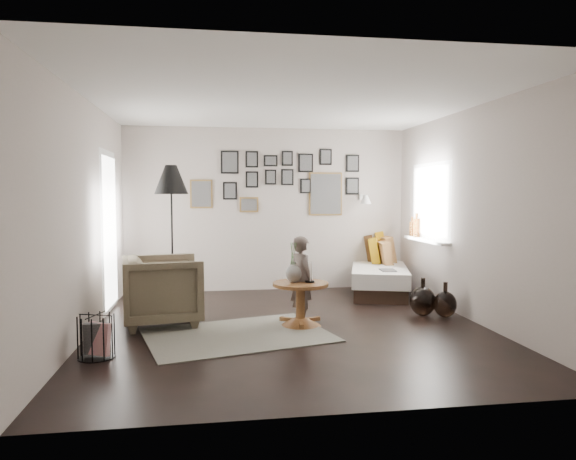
{
  "coord_description": "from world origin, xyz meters",
  "views": [
    {
      "loc": [
        -0.89,
        -5.81,
        1.55
      ],
      "look_at": [
        0.05,
        0.5,
        1.1
      ],
      "focal_mm": 32.0,
      "sensor_mm": 36.0,
      "label": 1
    }
  ],
  "objects": [
    {
      "name": "ground",
      "position": [
        0.0,
        0.0,
        0.0
      ],
      "size": [
        4.8,
        4.8,
        0.0
      ],
      "primitive_type": "plane",
      "color": "black",
      "rests_on": "ground"
    },
    {
      "name": "vase",
      "position": [
        0.05,
        0.06,
        0.66
      ],
      "size": [
        0.19,
        0.19,
        0.47
      ],
      "color": "black",
      "rests_on": "pedestal_table"
    },
    {
      "name": "demijohn_small",
      "position": [
        2.0,
        0.18,
        0.17
      ],
      "size": [
        0.29,
        0.29,
        0.45
      ],
      "color": "black",
      "rests_on": "ground"
    },
    {
      "name": "ceiling",
      "position": [
        0.0,
        0.0,
        2.6
      ],
      "size": [
        4.8,
        4.8,
        0.0
      ],
      "primitive_type": "plane",
      "rotation": [
        3.14,
        0.0,
        0.0
      ],
      "color": "white",
      "rests_on": "wall_back"
    },
    {
      "name": "child",
      "position": [
        0.17,
        0.17,
        0.52
      ],
      "size": [
        0.38,
        0.45,
        1.05
      ],
      "primitive_type": "imported",
      "rotation": [
        0.0,
        0.0,
        1.96
      ],
      "color": "brown",
      "rests_on": "ground"
    },
    {
      "name": "wall_front",
      "position": [
        0.0,
        -2.4,
        1.3
      ],
      "size": [
        4.5,
        0.0,
        4.5
      ],
      "primitive_type": "plane",
      "rotation": [
        -1.57,
        0.0,
        0.0
      ],
      "color": "#AB9E95",
      "rests_on": "ground"
    },
    {
      "name": "armchair_cushion",
      "position": [
        -1.44,
        0.42,
        0.48
      ],
      "size": [
        0.42,
        0.43,
        0.17
      ],
      "primitive_type": "cube",
      "rotation": [
        -0.21,
        0.0,
        0.13
      ],
      "color": "silver",
      "rests_on": "armchair"
    },
    {
      "name": "wall_sconce",
      "position": [
        1.55,
        2.13,
        1.46
      ],
      "size": [
        0.18,
        0.36,
        0.16
      ],
      "color": "white",
      "rests_on": "wall_back"
    },
    {
      "name": "armchair",
      "position": [
        -1.47,
        0.37,
        0.41
      ],
      "size": [
        1.03,
        1.01,
        0.82
      ],
      "primitive_type": "imported",
      "rotation": [
        0.0,
        0.0,
        1.73
      ],
      "color": "brown",
      "rests_on": "ground"
    },
    {
      "name": "candles",
      "position": [
        0.24,
        0.04,
        0.63
      ],
      "size": [
        0.11,
        0.11,
        0.24
      ],
      "color": "black",
      "rests_on": "pedestal_table"
    },
    {
      "name": "gallery_wall",
      "position": [
        0.29,
        2.38,
        1.74
      ],
      "size": [
        2.74,
        0.03,
        1.08
      ],
      "color": "olive",
      "rests_on": "wall_back"
    },
    {
      "name": "wall_right",
      "position": [
        2.25,
        0.0,
        1.3
      ],
      "size": [
        0.0,
        4.8,
        4.8
      ],
      "primitive_type": "plane",
      "rotation": [
        1.57,
        0.0,
        -1.57
      ],
      "color": "#AB9E95",
      "rests_on": "ground"
    },
    {
      "name": "magazine_on_daybed",
      "position": [
        1.65,
        1.33,
        0.44
      ],
      "size": [
        0.24,
        0.31,
        0.02
      ],
      "primitive_type": "cube",
      "rotation": [
        0.0,
        0.0,
        -0.12
      ],
      "color": "black",
      "rests_on": "daybed"
    },
    {
      "name": "floor_lamp",
      "position": [
        -1.42,
        1.24,
        1.67
      ],
      "size": [
        0.45,
        0.45,
        1.93
      ],
      "rotation": [
        0.0,
        0.0,
        -0.2
      ],
      "color": "black",
      "rests_on": "ground"
    },
    {
      "name": "window_right",
      "position": [
        2.18,
        1.34,
        0.93
      ],
      "size": [
        0.15,
        1.32,
        1.3
      ],
      "color": "white",
      "rests_on": "wall_right"
    },
    {
      "name": "magazine_basket",
      "position": [
        -1.98,
        -0.84,
        0.2
      ],
      "size": [
        0.42,
        0.42,
        0.41
      ],
      "rotation": [
        0.0,
        0.0,
        -0.33
      ],
      "color": "black",
      "rests_on": "ground"
    },
    {
      "name": "rug",
      "position": [
        -0.62,
        -0.27,
        0.01
      ],
      "size": [
        2.22,
        1.8,
        0.01
      ],
      "primitive_type": "cube",
      "rotation": [
        0.0,
        0.0,
        0.26
      ],
      "color": "beige",
      "rests_on": "ground"
    },
    {
      "name": "wall_left",
      "position": [
        -2.25,
        0.0,
        1.3
      ],
      "size": [
        0.0,
        4.8,
        4.8
      ],
      "primitive_type": "plane",
      "rotation": [
        1.57,
        0.0,
        1.57
      ],
      "color": "#AB9E95",
      "rests_on": "ground"
    },
    {
      "name": "daybed",
      "position": [
        1.71,
        1.97,
        0.29
      ],
      "size": [
        1.32,
        2.04,
        0.93
      ],
      "rotation": [
        0.0,
        0.0,
        -0.29
      ],
      "color": "black",
      "rests_on": "ground"
    },
    {
      "name": "pedestal_table",
      "position": [
        0.13,
        0.04,
        0.24
      ],
      "size": [
        0.66,
        0.66,
        0.52
      ],
      "rotation": [
        0.0,
        0.0,
        0.14
      ],
      "color": "brown",
      "rests_on": "ground"
    },
    {
      "name": "wall_back",
      "position": [
        0.0,
        2.4,
        1.3
      ],
      "size": [
        4.5,
        0.0,
        4.5
      ],
      "primitive_type": "plane",
      "rotation": [
        1.57,
        0.0,
        0.0
      ],
      "color": "#AB9E95",
      "rests_on": "ground"
    },
    {
      "name": "door_left",
      "position": [
        -2.23,
        1.2,
        1.05
      ],
      "size": [
        0.0,
        2.14,
        2.14
      ],
      "color": "white",
      "rests_on": "wall_left"
    },
    {
      "name": "demijohn_large",
      "position": [
        1.75,
        0.3,
        0.19
      ],
      "size": [
        0.33,
        0.33,
        0.49
      ],
      "color": "black",
      "rests_on": "ground"
    }
  ]
}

